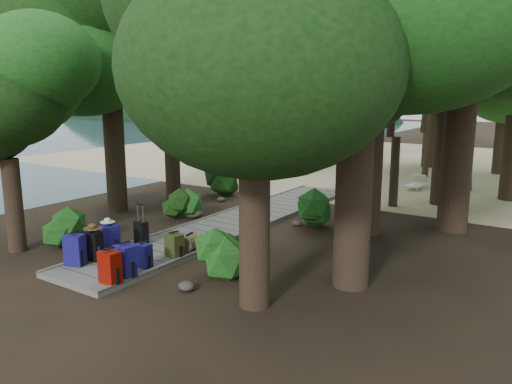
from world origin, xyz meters
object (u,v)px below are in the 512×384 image
Objects in this scene: backpack_left_b at (93,244)px; backpack_right_b at (125,259)px; kayak at (281,169)px; backpack_right_c at (144,254)px; backpack_left_a at (75,248)px; backpack_left_c at (111,237)px; duffel_right_khaki at (190,242)px; suitcase_on_boardwalk at (141,233)px; backpack_right_a at (110,266)px; sun_lounger at (416,183)px; backpack_right_d at (174,244)px; lone_suitcase_on_sand at (342,179)px.

backpack_right_b reaches higher than backpack_left_b.
backpack_right_b reaches higher than kayak.
backpack_right_c is (1.31, 0.32, -0.08)m from backpack_left_b.
backpack_left_a is 1.02× the size of backpack_left_c.
suitcase_on_boardwalk reaches higher than duffel_right_khaki.
duffel_right_khaki is (1.43, 1.22, -0.19)m from backpack_left_c.
backpack_left_b is at bearing 65.37° from backpack_left_a.
suitcase_on_boardwalk is (-1.44, 2.22, -0.07)m from backpack_right_a.
suitcase_on_boardwalk reaches higher than sun_lounger.
kayak is (-4.59, 14.37, -0.30)m from backpack_right_a.
backpack_left_a is 2.20m from backpack_right_d.
backpack_right_b is 0.65m from backpack_right_c.
kayak is at bearing 91.59° from backpack_left_b.
backpack_right_c is (-0.12, 0.63, -0.09)m from backpack_right_b.
backpack_right_a is at bearing -45.73° from suitcase_on_boardwalk.
backpack_left_a is at bearing -107.73° from lone_suitcase_on_sand.
sun_lounger is (2.10, 13.85, -0.20)m from backpack_right_a.
backpack_right_c is at bearing -96.39° from sun_lounger.
backpack_left_c is at bearing 72.53° from backpack_left_a.
suitcase_on_boardwalk is 12.56m from kayak.
backpack_left_a is at bearing -149.84° from backpack_right_c.
backpack_right_c is (1.38, -0.26, -0.09)m from backpack_left_c.
backpack_right_b is 0.22× the size of kayak.
backpack_left_b is 1.46m from backpack_right_b.
duffel_right_khaki is at bearing 39.04° from backpack_left_a.
backpack_left_b is 14.01m from kayak.
backpack_left_b reaches higher than lone_suitcase_on_sand.
backpack_right_d is (-0.06, 1.95, -0.06)m from backpack_right_a.
duffel_right_khaki is at bearing -100.71° from lone_suitcase_on_sand.
backpack_right_c is at bearing 108.01° from backpack_right_b.
kayak is at bearing 112.99° from backpack_left_c.
lone_suitcase_on_sand is at bearing 94.82° from backpack_left_c.
suitcase_on_boardwalk is (0.05, 1.94, -0.10)m from backpack_left_a.
sun_lounger is (3.62, 12.54, -0.21)m from backpack_left_c.
backpack_right_d is at bearing 33.41° from backpack_left_c.
backpack_right_a is 12.58m from lone_suitcase_on_sand.
backpack_left_c reaches higher than backpack_right_b.
kayak is (-4.53, 12.42, -0.23)m from backpack_right_d.
backpack_right_a is (1.51, -1.31, -0.01)m from backpack_left_c.
duffel_right_khaki is (1.36, 1.80, -0.18)m from backpack_left_b.
backpack_right_a is at bearing -95.12° from sun_lounger.
backpack_left_a is 1.48m from backpack_right_b.
backpack_right_c is 0.34× the size of sun_lounger.
backpack_left_b is at bearing -107.68° from lone_suitcase_on_sand.
backpack_right_c is 14.05m from kayak.
backpack_right_d is at bearing -96.77° from sun_lounger.
kayak is (-3.08, 13.06, -0.31)m from backpack_left_c.
backpack_right_d is at bearing 99.02° from backpack_right_b.
suitcase_on_boardwalk is at bearing 135.66° from backpack_right_b.
backpack_right_c is at bearing 2.49° from backpack_left_b.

